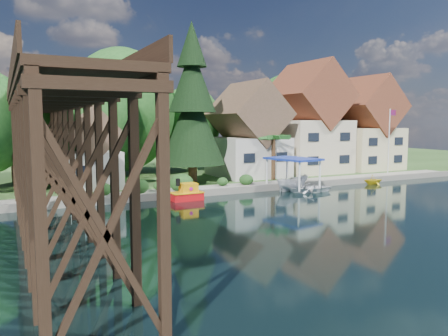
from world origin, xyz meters
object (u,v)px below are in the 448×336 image
Objects in this scene: trestle_bridge at (43,142)px; flagpole at (390,134)px; boat_white_a at (311,187)px; house_center at (307,125)px; palm_tree at (274,138)px; shed at (92,153)px; house_right at (363,130)px; tugboat at (187,194)px; conifer at (192,106)px; house_left at (248,136)px; boat_canopy at (293,177)px; boat_yellow at (373,179)px.

flagpole is (39.20, 4.60, -0.02)m from trestle_bridge.
house_center is at bearing -20.56° from boat_white_a.
palm_tree is at bearing 173.12° from flagpole.
shed is at bearing 80.07° from boat_white_a.
trestle_bridge is 3.55× the size of house_right.
flagpole reaches higher than tugboat.
boat_white_a is (9.50, -7.34, -7.92)m from conifer.
conifer reaches higher than house_right.
house_left is 18.11m from shed.
boat_canopy is at bearing -170.30° from flagpole.
boat_white_a is at bearing -37.67° from conifer.
tugboat is 11.45m from boat_canopy.
house_right is 17.83m from palm_tree.
house_right is 5.60× the size of boat_yellow.
house_left is at bearing -176.82° from house_center.
house_right reaches higher than boat_yellow.
tugboat is at bearing 7.43° from trestle_bridge.
palm_tree is 7.60m from boat_white_a.
house_left is 18.01m from house_right.
boat_canopy is at bearing 100.29° from boat_yellow.
trestle_bridge is at bearing 104.34° from boat_yellow.
boat_canopy is (11.41, 0.32, 0.80)m from tugboat.
house_left is 15.42m from tugboat.
conifer reaches higher than trestle_bridge.
house_center is at bearing 3.18° from house_left.
boat_canopy is at bearing -22.61° from shed.
palm_tree is 11.87m from boat_yellow.
palm_tree is 5.93m from boat_canopy.
conifer is 2.91× the size of boat_canopy.
conifer is at bearing -9.10° from shed.
boat_white_a is at bearing 108.66° from boat_yellow.
conifer reaches higher than flagpole.
flagpole is at bearing -106.12° from house_right.
conifer is (14.74, 7.77, 3.02)m from trestle_bridge.
conifer is (-17.26, -3.56, 1.95)m from house_center.
flagpole is at bearing 6.70° from trestle_bridge.
house_center is (32.00, 11.33, 1.07)m from trestle_bridge.
trestle_bridge is 8.53× the size of palm_tree.
shed reaches higher than tugboat.
flagpole is (7.20, -6.73, -1.08)m from house_center.
boat_canopy reaches higher than tugboat.
shed is at bearing 172.13° from flagpole.
house_center is 0.85× the size of conifer.
conifer is 9.68m from palm_tree.
trestle_bridge is 33.97m from boat_yellow.
flagpole is 16.90m from boat_canopy.
conifer is at bearing -159.66° from house_left.
tugboat is (11.59, 1.51, -4.75)m from trestle_bridge.
conifer reaches higher than house_left.
house_right is at bearing -27.02° from boat_yellow.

